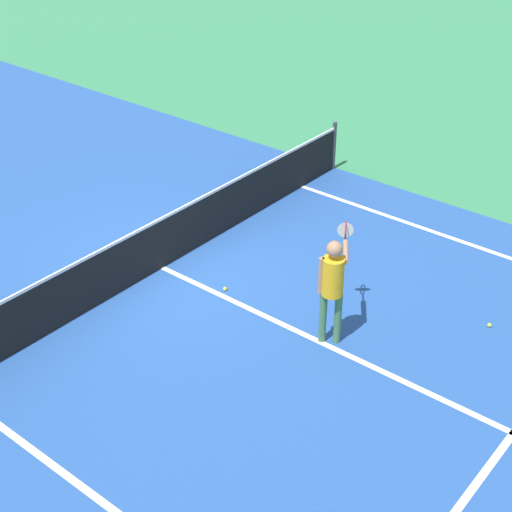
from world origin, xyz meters
name	(u,v)px	position (x,y,z in m)	size (l,w,h in m)	color
ground_plane	(162,268)	(0.00, 0.00, 0.00)	(60.00, 60.00, 0.00)	#337F51
court_surface_inbounds	(162,268)	(0.00, 0.00, 0.00)	(10.62, 24.40, 0.00)	#234C93
line_center_service	(312,338)	(0.00, -3.20, 0.00)	(0.10, 6.40, 0.01)	white
net	(160,243)	(0.00, 0.00, 0.49)	(10.60, 0.09, 1.07)	#33383D
player_near	(333,280)	(0.13, -3.42, 1.09)	(1.15, 0.66, 1.73)	#3F7247
tennis_ball_mid_court	(489,325)	(1.97, -5.16, 0.03)	(0.07, 0.07, 0.07)	#CCE033
tennis_ball_near_net	(225,289)	(0.15, -1.32, 0.03)	(0.07, 0.07, 0.07)	#CCE033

